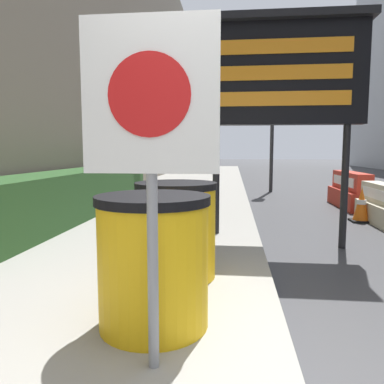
{
  "coord_description": "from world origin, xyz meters",
  "views": [
    {
      "loc": [
        -0.39,
        -1.81,
        1.38
      ],
      "look_at": [
        -1.55,
        8.79,
        0.2
      ],
      "focal_mm": 35.0,
      "sensor_mm": 36.0,
      "label": 1
    }
  ],
  "objects_px": {
    "jersey_barrier_red_striped": "(351,192)",
    "warning_sign": "(150,122)",
    "traffic_cone_mid": "(361,205)",
    "traffic_cone_far": "(363,185)",
    "message_board": "(282,74)",
    "barrel_drum_foreground": "(153,261)",
    "barrel_drum_middle": "(176,230)",
    "traffic_light_near_curb": "(273,97)"
  },
  "relations": [
    {
      "from": "traffic_cone_mid",
      "to": "traffic_light_near_curb",
      "type": "height_order",
      "value": "traffic_light_near_curb"
    },
    {
      "from": "warning_sign",
      "to": "traffic_cone_far",
      "type": "xyz_separation_m",
      "value": [
        4.32,
        9.69,
        -1.15
      ]
    },
    {
      "from": "traffic_cone_mid",
      "to": "traffic_cone_far",
      "type": "bearing_deg",
      "value": 71.3
    },
    {
      "from": "barrel_drum_foreground",
      "to": "warning_sign",
      "type": "height_order",
      "value": "warning_sign"
    },
    {
      "from": "barrel_drum_foreground",
      "to": "barrel_drum_middle",
      "type": "relative_size",
      "value": 1.0
    },
    {
      "from": "barrel_drum_middle",
      "to": "jersey_barrier_red_striped",
      "type": "relative_size",
      "value": 0.45
    },
    {
      "from": "barrel_drum_foreground",
      "to": "traffic_light_near_curb",
      "type": "bearing_deg",
      "value": 79.95
    },
    {
      "from": "message_board",
      "to": "traffic_cone_mid",
      "type": "relative_size",
      "value": 4.73
    },
    {
      "from": "barrel_drum_middle",
      "to": "jersey_barrier_red_striped",
      "type": "distance_m",
      "value": 6.87
    },
    {
      "from": "warning_sign",
      "to": "traffic_cone_far",
      "type": "distance_m",
      "value": 10.67
    },
    {
      "from": "barrel_drum_middle",
      "to": "traffic_light_near_curb",
      "type": "relative_size",
      "value": 0.21
    },
    {
      "from": "barrel_drum_foreground",
      "to": "message_board",
      "type": "distance_m",
      "value": 3.67
    },
    {
      "from": "jersey_barrier_red_striped",
      "to": "warning_sign",
      "type": "bearing_deg",
      "value": -113.71
    },
    {
      "from": "barrel_drum_foreground",
      "to": "traffic_cone_far",
      "type": "relative_size",
      "value": 1.2
    },
    {
      "from": "barrel_drum_middle",
      "to": "traffic_cone_mid",
      "type": "relative_size",
      "value": 1.34
    },
    {
      "from": "barrel_drum_middle",
      "to": "jersey_barrier_red_striped",
      "type": "height_order",
      "value": "barrel_drum_middle"
    },
    {
      "from": "barrel_drum_foreground",
      "to": "traffic_cone_mid",
      "type": "xyz_separation_m",
      "value": [
        3.02,
        5.04,
        -0.29
      ]
    },
    {
      "from": "message_board",
      "to": "jersey_barrier_red_striped",
      "type": "bearing_deg",
      "value": 61.31
    },
    {
      "from": "barrel_drum_foreground",
      "to": "jersey_barrier_red_striped",
      "type": "xyz_separation_m",
      "value": [
        3.4,
        6.99,
        -0.25
      ]
    },
    {
      "from": "barrel_drum_middle",
      "to": "traffic_cone_mid",
      "type": "bearing_deg",
      "value": 53.04
    },
    {
      "from": "traffic_cone_mid",
      "to": "traffic_cone_far",
      "type": "xyz_separation_m",
      "value": [
        1.4,
        4.14,
        0.04
      ]
    },
    {
      "from": "message_board",
      "to": "jersey_barrier_red_striped",
      "type": "relative_size",
      "value": 1.59
    },
    {
      "from": "barrel_drum_foreground",
      "to": "warning_sign",
      "type": "relative_size",
      "value": 0.48
    },
    {
      "from": "traffic_cone_mid",
      "to": "barrel_drum_middle",
      "type": "bearing_deg",
      "value": -126.96
    },
    {
      "from": "message_board",
      "to": "traffic_cone_far",
      "type": "distance_m",
      "value": 7.31
    },
    {
      "from": "message_board",
      "to": "traffic_light_near_curb",
      "type": "bearing_deg",
      "value": 85.13
    },
    {
      "from": "barrel_drum_foreground",
      "to": "message_board",
      "type": "xyz_separation_m",
      "value": [
        1.19,
        2.96,
        1.81
      ]
    },
    {
      "from": "warning_sign",
      "to": "jersey_barrier_red_striped",
      "type": "xyz_separation_m",
      "value": [
        3.29,
        7.5,
        -1.15
      ]
    },
    {
      "from": "jersey_barrier_red_striped",
      "to": "traffic_cone_far",
      "type": "xyz_separation_m",
      "value": [
        1.02,
        2.19,
        -0.01
      ]
    },
    {
      "from": "warning_sign",
      "to": "traffic_light_near_curb",
      "type": "xyz_separation_m",
      "value": [
        1.71,
        10.74,
        1.59
      ]
    },
    {
      "from": "traffic_cone_mid",
      "to": "traffic_cone_far",
      "type": "relative_size",
      "value": 0.89
    },
    {
      "from": "jersey_barrier_red_striped",
      "to": "traffic_cone_far",
      "type": "distance_m",
      "value": 2.42
    },
    {
      "from": "warning_sign",
      "to": "message_board",
      "type": "relative_size",
      "value": 0.59
    },
    {
      "from": "traffic_cone_far",
      "to": "barrel_drum_middle",
      "type": "bearing_deg",
      "value": -118.47
    },
    {
      "from": "barrel_drum_foreground",
      "to": "jersey_barrier_red_striped",
      "type": "relative_size",
      "value": 0.45
    },
    {
      "from": "traffic_cone_far",
      "to": "jersey_barrier_red_striped",
      "type": "bearing_deg",
      "value": -115.05
    },
    {
      "from": "barrel_drum_middle",
      "to": "traffic_cone_far",
      "type": "height_order",
      "value": "barrel_drum_middle"
    },
    {
      "from": "jersey_barrier_red_striped",
      "to": "traffic_light_near_curb",
      "type": "relative_size",
      "value": 0.47
    },
    {
      "from": "warning_sign",
      "to": "traffic_cone_mid",
      "type": "relative_size",
      "value": 2.78
    },
    {
      "from": "message_board",
      "to": "warning_sign",
      "type": "bearing_deg",
      "value": -107.41
    },
    {
      "from": "warning_sign",
      "to": "jersey_barrier_red_striped",
      "type": "height_order",
      "value": "warning_sign"
    },
    {
      "from": "barrel_drum_middle",
      "to": "warning_sign",
      "type": "bearing_deg",
      "value": -86.13
    }
  ]
}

